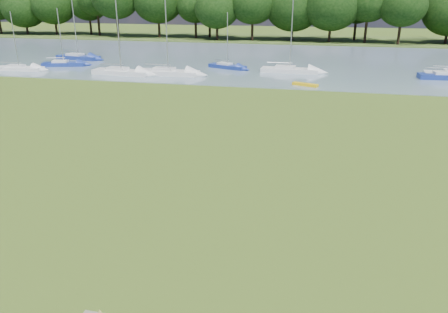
% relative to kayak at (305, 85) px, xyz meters
% --- Properties ---
extents(ground, '(220.00, 220.00, 0.00)m').
position_rel_kayak_xyz_m(ground, '(-2.71, -24.00, -0.19)').
color(ground, '#566427').
extents(river, '(220.00, 40.00, 0.10)m').
position_rel_kayak_xyz_m(river, '(-2.71, 18.00, -0.19)').
color(river, gray).
rests_on(river, ground).
extents(far_bank, '(220.00, 20.00, 0.40)m').
position_rel_kayak_xyz_m(far_bank, '(-2.71, 48.00, -0.19)').
color(far_bank, '#4C6626').
rests_on(far_bank, ground).
extents(kayak, '(2.78, 1.62, 0.27)m').
position_rel_kayak_xyz_m(kayak, '(0.00, 0.00, 0.00)').
color(kayak, yellow).
rests_on(kayak, river).
extents(tree_line, '(159.72, 9.93, 12.02)m').
position_rel_kayak_xyz_m(tree_line, '(5.63, 44.00, 6.92)').
color(tree_line, black).
rests_on(tree_line, far_bank).
extents(sailboat_2, '(5.25, 3.36, 6.86)m').
position_rel_kayak_xyz_m(sailboat_2, '(-10.38, 9.15, 0.29)').
color(sailboat_2, navy).
rests_on(sailboat_2, river).
extents(sailboat_3, '(6.82, 2.81, 10.01)m').
position_rel_kayak_xyz_m(sailboat_3, '(-33.37, 12.31, 0.37)').
color(sailboat_3, navy).
rests_on(sailboat_3, river).
extents(sailboat_5, '(7.14, 2.55, 8.52)m').
position_rel_kayak_xyz_m(sailboat_5, '(-21.74, 2.01, 0.35)').
color(sailboat_5, silver).
rests_on(sailboat_5, river).
extents(sailboat_6, '(7.35, 2.32, 8.79)m').
position_rel_kayak_xyz_m(sailboat_6, '(-16.22, 2.99, 0.35)').
color(sailboat_6, silver).
rests_on(sailboat_6, river).
extents(sailboat_7, '(6.96, 2.20, 9.05)m').
position_rel_kayak_xyz_m(sailboat_7, '(-2.36, 7.87, 0.34)').
color(sailboat_7, silver).
rests_on(sailboat_7, river).
extents(sailboat_8, '(6.08, 2.03, 7.03)m').
position_rel_kayak_xyz_m(sailboat_8, '(-35.56, 2.00, 0.25)').
color(sailboat_8, silver).
rests_on(sailboat_8, river).
extents(sailboat_9, '(5.69, 2.95, 7.31)m').
position_rel_kayak_xyz_m(sailboat_9, '(-31.93, 6.21, 0.32)').
color(sailboat_9, navy).
rests_on(sailboat_9, river).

